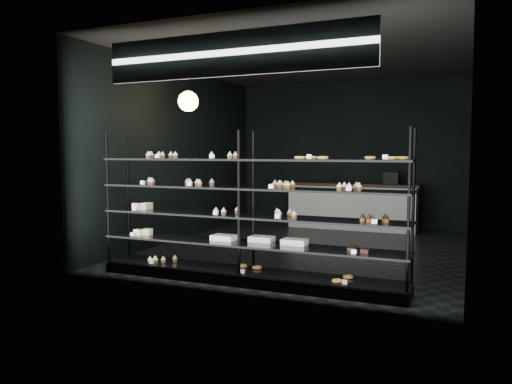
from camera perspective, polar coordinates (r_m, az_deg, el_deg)
room at (r=8.45m, az=5.99°, el=4.27°), size 5.01×6.01×3.20m
display_shelf at (r=6.27m, az=-1.36°, el=-4.74°), size 4.00×0.50×1.91m
signage at (r=5.83m, az=-2.83°, el=15.51°), size 3.30×0.05×0.50m
pendant_lamp at (r=8.14m, az=-7.76°, el=10.24°), size 0.32×0.32×0.89m
service_counter at (r=10.87m, az=10.99°, el=-1.51°), size 2.78×0.65×1.23m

